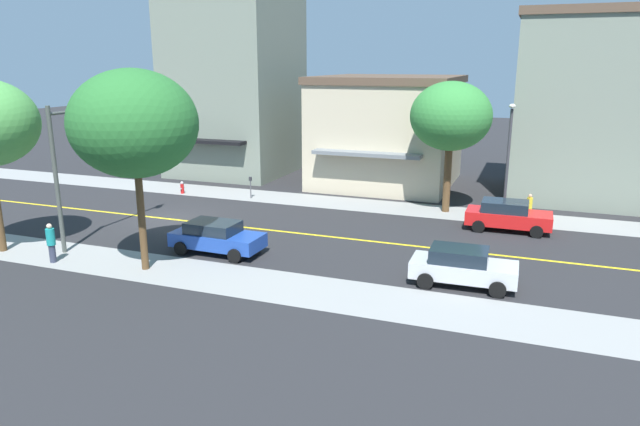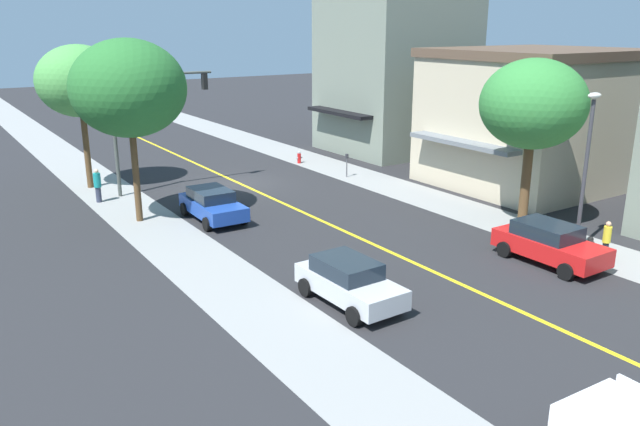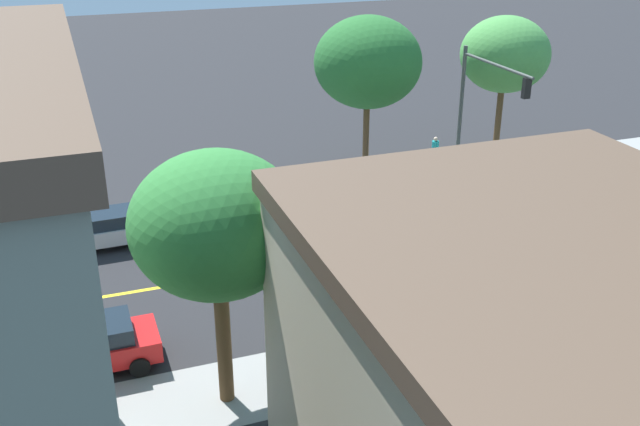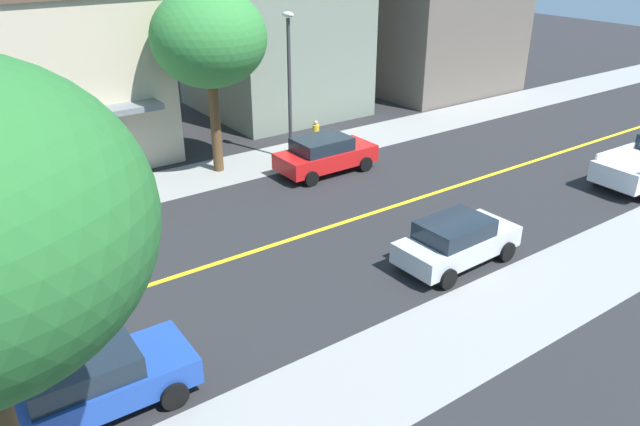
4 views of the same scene
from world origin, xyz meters
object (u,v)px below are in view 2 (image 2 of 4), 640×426
at_px(small_dog, 591,244).
at_px(street_tree_left_far, 129,89).
at_px(pedestrian_teal_shirt, 98,185).
at_px(red_sedan_left_curb, 549,243).
at_px(street_tree_left_near, 79,81).
at_px(street_tree_right_corner, 533,105).
at_px(fire_hydrant, 299,157).
at_px(traffic_light_mast, 145,109).
at_px(pedestrian_yellow_shirt, 607,239).
at_px(street_lamp, 587,155).
at_px(blue_sedan_right_curb, 212,204).
at_px(parking_meter, 347,162).
at_px(silver_sedan_right_curb, 349,281).

bearing_deg(small_dog, street_tree_left_far, 95.67).
bearing_deg(pedestrian_teal_shirt, red_sedan_left_curb, 169.27).
height_order(street_tree_left_near, street_tree_right_corner, street_tree_left_near).
distance_m(fire_hydrant, pedestrian_teal_shirt, 14.05).
bearing_deg(traffic_light_mast, pedestrian_yellow_shirt, -60.33).
bearing_deg(street_lamp, blue_sedan_right_curb, -48.19).
distance_m(street_tree_left_far, fire_hydrant, 15.84).
height_order(parking_meter, silver_sedan_right_curb, silver_sedan_right_curb).
relative_size(fire_hydrant, traffic_light_mast, 0.12).
height_order(pedestrian_yellow_shirt, small_dog, pedestrian_yellow_shirt).
bearing_deg(red_sedan_left_curb, blue_sedan_right_curb, -145.59).
relative_size(street_lamp, silver_sedan_right_curb, 1.55).
bearing_deg(parking_meter, street_tree_left_near, -23.52).
distance_m(street_tree_right_corner, pedestrian_teal_shirt, 21.80).
bearing_deg(pedestrian_teal_shirt, fire_hydrant, -124.20).
height_order(fire_hydrant, red_sedan_left_curb, red_sedan_left_curb).
distance_m(parking_meter, small_dog, 16.32).
height_order(traffic_light_mast, silver_sedan_right_curb, traffic_light_mast).
distance_m(street_tree_left_near, street_lamp, 25.97).
relative_size(traffic_light_mast, silver_sedan_right_curb, 1.63).
bearing_deg(fire_hydrant, street_lamp, 92.06).
bearing_deg(pedestrian_yellow_shirt, small_dog, -166.55).
bearing_deg(red_sedan_left_curb, pedestrian_teal_shirt, -146.70).
distance_m(street_tree_right_corner, small_dog, 6.51).
bearing_deg(traffic_light_mast, small_dog, -58.96).
height_order(street_tree_left_near, fire_hydrant, street_tree_left_near).
height_order(street_tree_right_corner, traffic_light_mast, street_tree_right_corner).
xyz_separation_m(street_tree_right_corner, red_sedan_left_curb, (2.86, 3.63, -4.77)).
bearing_deg(street_tree_left_near, small_dog, 122.63).
bearing_deg(red_sedan_left_curb, street_tree_left_near, -151.91).
relative_size(fire_hydrant, street_lamp, 0.13).
bearing_deg(small_dog, blue_sedan_right_curb, 92.53).
bearing_deg(fire_hydrant, pedestrian_teal_shirt, 10.19).
bearing_deg(fire_hydrant, street_tree_right_corner, 94.57).
bearing_deg(blue_sedan_right_curb, pedestrian_yellow_shirt, 39.75).
bearing_deg(parking_meter, small_dog, 91.88).
height_order(street_tree_left_near, traffic_light_mast, street_tree_left_near).
relative_size(street_tree_left_far, blue_sedan_right_curb, 1.95).
relative_size(parking_meter, pedestrian_teal_shirt, 0.80).
bearing_deg(red_sedan_left_curb, silver_sedan_right_curb, -98.46).
distance_m(traffic_light_mast, red_sedan_left_curb, 21.63).
bearing_deg(parking_meter, silver_sedan_right_curb, 54.63).
bearing_deg(blue_sedan_right_curb, street_tree_left_near, -159.94).
height_order(street_lamp, silver_sedan_right_curb, street_lamp).
height_order(street_tree_left_far, silver_sedan_right_curb, street_tree_left_far).
height_order(parking_meter, blue_sedan_right_curb, blue_sedan_right_curb).
distance_m(traffic_light_mast, street_lamp, 22.10).
height_order(street_tree_right_corner, red_sedan_left_curb, street_tree_right_corner).
height_order(pedestrian_teal_shirt, pedestrian_yellow_shirt, pedestrian_teal_shirt).
bearing_deg(street_tree_left_far, silver_sedan_right_curb, 102.65).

